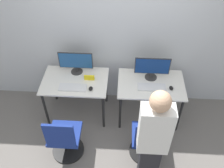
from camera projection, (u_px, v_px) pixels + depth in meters
ground_plane at (112, 129)px, 4.11m from camera, size 20.00×20.00×0.00m
wall_back at (115, 29)px, 3.73m from camera, size 12.00×0.05×2.80m
desk_left at (75, 85)px, 3.93m from camera, size 1.02×0.68×0.75m
monitor_left at (76, 62)px, 3.88m from camera, size 0.53×0.19×0.37m
keyboard_left at (73, 87)px, 3.74m from camera, size 0.42×0.16×0.02m
mouse_left at (91, 89)px, 3.71m from camera, size 0.06×0.09×0.03m
office_chair_left at (65, 140)px, 3.53m from camera, size 0.48×0.48×0.89m
desk_right at (151, 88)px, 3.88m from camera, size 1.02×0.68×0.75m
monitor_right at (152, 68)px, 3.78m from camera, size 0.53×0.19×0.37m
keyboard_right at (152, 87)px, 3.74m from camera, size 0.42×0.16×0.02m
mouse_right at (171, 88)px, 3.72m from camera, size 0.06×0.09×0.03m
office_chair_right at (147, 141)px, 3.52m from camera, size 0.48×0.48×0.89m
person_right at (153, 140)px, 2.86m from camera, size 0.36×0.22×1.70m
placard_left at (89, 78)px, 3.85m from camera, size 0.16×0.03×0.08m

